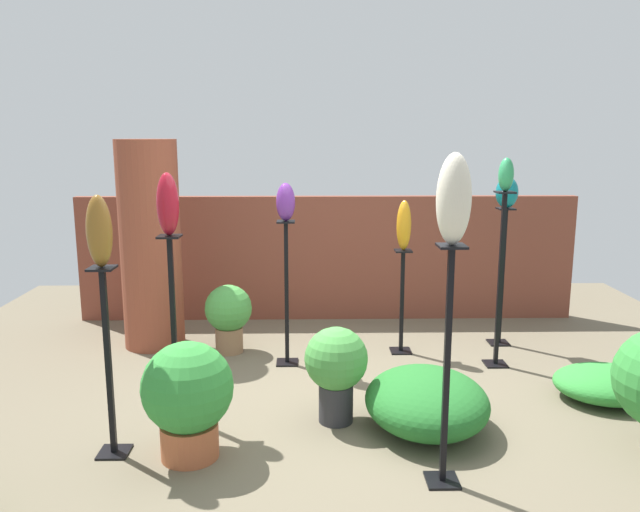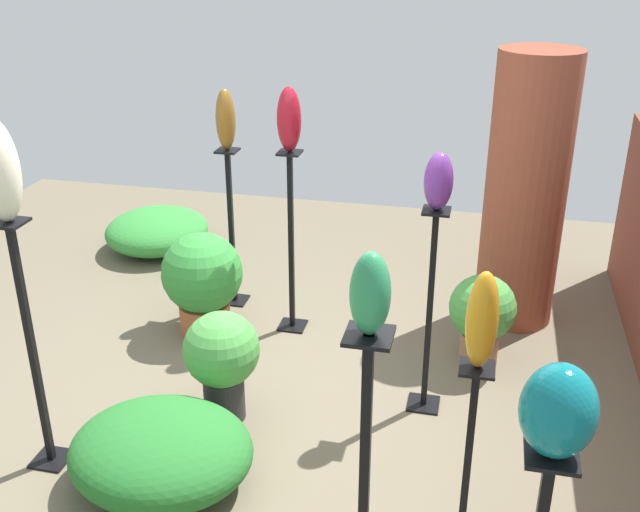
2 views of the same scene
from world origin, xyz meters
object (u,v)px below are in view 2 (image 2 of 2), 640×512
pedestal_bronze (232,235)px  pedestal_violet (429,321)px  pedestal_amber (467,465)px  brick_pillar (526,192)px  art_vase_violet (438,181)px  art_vase_ruby (289,119)px  art_vase_amber (482,321)px  potted_plant_back_center (482,314)px  pedestal_ivory (34,358)px  pedestal_ruby (291,250)px  potted_plant_mid_right (222,357)px  art_vase_bronze (226,120)px  art_vase_jade (370,294)px  potted_plant_walkway_edge (203,279)px  art_vase_teal (558,411)px

pedestal_bronze → pedestal_violet: pedestal_violet is taller
pedestal_amber → brick_pillar: bearing=173.9°
pedestal_amber → art_vase_violet: art_vase_violet is taller
pedestal_violet → art_vase_ruby: 1.66m
pedestal_violet → art_vase_amber: (1.10, 0.29, 0.63)m
pedestal_bronze → potted_plant_back_center: bearing=75.0°
pedestal_ivory → potted_plant_back_center: bearing=124.1°
art_vase_amber → potted_plant_back_center: (-1.67, 0.03, -0.86)m
pedestal_violet → art_vase_violet: art_vase_violet is taller
brick_pillar → art_vase_ruby: brick_pillar is taller
pedestal_bronze → pedestal_amber: 2.93m
pedestal_ruby → potted_plant_mid_right: bearing=-5.7°
potted_plant_back_center → potted_plant_mid_right: bearing=-57.3°
art_vase_bronze → potted_plant_mid_right: (1.50, 0.45, -1.07)m
pedestal_ruby → potted_plant_back_center: bearing=81.0°
brick_pillar → art_vase_bronze: bearing=-83.5°
art_vase_jade → potted_plant_mid_right: bearing=-143.7°
pedestal_violet → art_vase_violet: 0.89m
pedestal_bronze → pedestal_violet: (1.10, 1.64, 0.03)m
pedestal_bronze → art_vase_bronze: (-0.00, 0.00, 0.91)m
art_vase_bronze → potted_plant_back_center: 2.31m
art_vase_violet → pedestal_ivory: bearing=-63.5°
art_vase_bronze → potted_plant_mid_right: 1.89m
pedestal_bronze → potted_plant_mid_right: 1.57m
pedestal_violet → pedestal_amber: 1.15m
pedestal_ruby → potted_plant_walkway_edge: (0.21, -0.62, -0.20)m
art_vase_violet → art_vase_teal: size_ratio=1.11×
pedestal_bronze → art_vase_violet: size_ratio=3.78×
potted_plant_walkway_edge → potted_plant_back_center: bearing=89.7°
pedestal_ivory → art_vase_violet: (-1.01, 2.03, 0.82)m
art_vase_ruby → art_vase_violet: (0.80, 1.08, -0.10)m
pedestal_amber → art_vase_teal: (1.03, 0.22, 1.08)m
potted_plant_back_center → brick_pillar: bearing=163.1°
brick_pillar → potted_plant_walkway_edge: 2.45m
pedestal_violet → art_vase_teal: art_vase_teal is taller
pedestal_ruby → art_vase_amber: bearing=35.8°
art_vase_bronze → art_vase_violet: size_ratio=1.35×
art_vase_amber → art_vase_jade: art_vase_jade is taller
art_vase_amber → art_vase_ruby: bearing=-144.2°
pedestal_violet → art_vase_teal: 2.37m
potted_plant_walkway_edge → pedestal_ruby: bearing=108.7°
brick_pillar → art_vase_violet: (1.35, -0.55, 0.48)m
potted_plant_mid_right → potted_plant_walkway_edge: bearing=-153.0°
art_vase_amber → art_vase_teal: art_vase_teal is taller
brick_pillar → pedestal_ruby: size_ratio=1.48×
art_vase_teal → potted_plant_mid_right: art_vase_teal is taller
art_vase_bronze → art_vase_jade: bearing=27.4°
pedestal_bronze → art_vase_amber: size_ratio=2.69×
art_vase_teal → art_vase_violet: bearing=-166.4°
potted_plant_mid_right → art_vase_jade: bearing=36.3°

